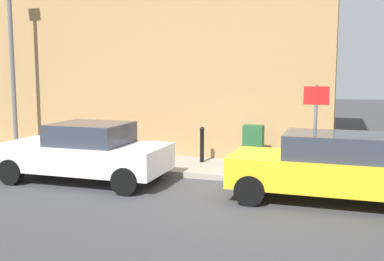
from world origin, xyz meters
TOP-DOWN VIEW (x-y plane):
  - ground at (0.00, 0.00)m, footprint 80.00×80.00m
  - sidewalk at (2.09, 6.00)m, footprint 2.21×30.00m
  - corner_building at (6.59, 4.37)m, footprint 6.87×12.74m
  - car_yellow at (-0.12, -1.99)m, footprint 1.84×4.19m
  - car_white at (-0.13, 3.91)m, footprint 1.93×4.21m
  - utility_cabinet at (2.37, 0.11)m, footprint 0.46×0.61m
  - bollard_near_cabinet at (2.47, 1.63)m, footprint 0.14×0.14m
  - street_sign at (1.29, -1.59)m, footprint 0.08×0.60m
  - lamppost at (2.19, 7.94)m, footprint 0.20×0.44m

SIDE VIEW (x-z plane):
  - ground at x=0.00m, z-range 0.00..0.00m
  - sidewalk at x=2.09m, z-range 0.00..0.15m
  - utility_cabinet at x=2.37m, z-range 0.11..1.26m
  - bollard_near_cabinet at x=2.47m, z-range 0.19..1.22m
  - car_white at x=-0.13m, z-range 0.01..1.51m
  - car_yellow at x=-0.12m, z-range 0.03..1.51m
  - street_sign at x=1.29m, z-range 0.51..2.81m
  - lamppost at x=2.19m, z-range 0.44..6.16m
  - corner_building at x=6.59m, z-range 0.00..9.67m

